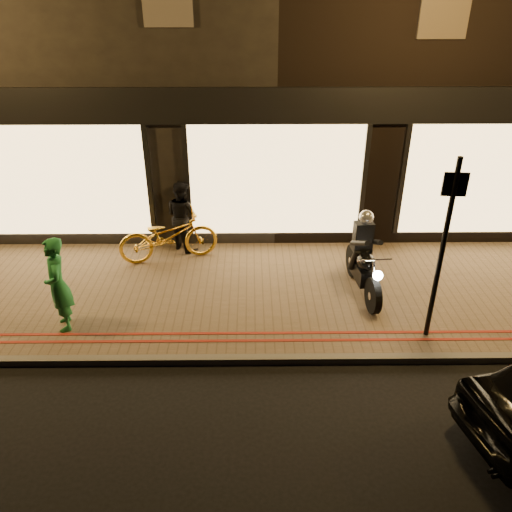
{
  "coord_description": "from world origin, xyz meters",
  "views": [
    {
      "loc": [
        -0.52,
        -6.04,
        5.11
      ],
      "look_at": [
        -0.44,
        1.53,
        1.1
      ],
      "focal_mm": 35.0,
      "sensor_mm": 36.0,
      "label": 1
    }
  ],
  "objects_px": {
    "motorcycle": "(364,262)",
    "person_green": "(58,285)",
    "bicycle_gold": "(168,236)",
    "sign_post": "(444,243)"
  },
  "relations": [
    {
      "from": "person_green",
      "to": "sign_post",
      "type": "bearing_deg",
      "value": 64.67
    },
    {
      "from": "sign_post",
      "to": "bicycle_gold",
      "type": "bearing_deg",
      "value": 149.81
    },
    {
      "from": "bicycle_gold",
      "to": "person_green",
      "type": "bearing_deg",
      "value": 133.74
    },
    {
      "from": "sign_post",
      "to": "person_green",
      "type": "height_order",
      "value": "sign_post"
    },
    {
      "from": "bicycle_gold",
      "to": "person_green",
      "type": "height_order",
      "value": "person_green"
    },
    {
      "from": "person_green",
      "to": "motorcycle",
      "type": "bearing_deg",
      "value": 79.1
    },
    {
      "from": "motorcycle",
      "to": "sign_post",
      "type": "height_order",
      "value": "sign_post"
    },
    {
      "from": "person_green",
      "to": "bicycle_gold",
      "type": "bearing_deg",
      "value": 126.72
    },
    {
      "from": "motorcycle",
      "to": "person_green",
      "type": "bearing_deg",
      "value": -173.32
    },
    {
      "from": "bicycle_gold",
      "to": "person_green",
      "type": "relative_size",
      "value": 1.25
    }
  ]
}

